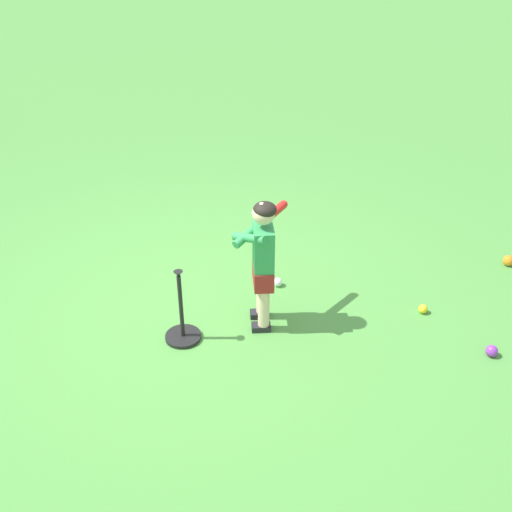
{
  "coord_description": "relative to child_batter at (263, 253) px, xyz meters",
  "views": [
    {
      "loc": [
        -0.22,
        -4.21,
        3.09
      ],
      "look_at": [
        0.55,
        -0.02,
        0.45
      ],
      "focal_mm": 43.66,
      "sensor_mm": 36.0,
      "label": 1
    }
  ],
  "objects": [
    {
      "name": "ground_plane",
      "position": [
        -0.55,
        0.3,
        -0.65
      ],
      "size": [
        40.0,
        40.0,
        0.0
      ],
      "primitive_type": "plane",
      "color": "#519942"
    },
    {
      "name": "child_batter",
      "position": [
        0.0,
        0.0,
        0.0
      ],
      "size": [
        0.5,
        0.54,
        1.08
      ],
      "color": "#232328",
      "rests_on": "ground"
    },
    {
      "name": "play_ball_behind_batter",
      "position": [
        1.61,
        -0.71,
        -0.6
      ],
      "size": [
        0.09,
        0.09,
        0.09
      ],
      "primitive_type": "sphere",
      "color": "purple",
      "rests_on": "ground"
    },
    {
      "name": "play_ball_by_bucket",
      "position": [
        1.32,
        -0.12,
        -0.61
      ],
      "size": [
        0.08,
        0.08,
        0.08
      ],
      "primitive_type": "sphere",
      "color": "yellow",
      "rests_on": "ground"
    },
    {
      "name": "play_ball_near_batter",
      "position": [
        0.23,
        0.48,
        -0.61
      ],
      "size": [
        0.08,
        0.08,
        0.08
      ],
      "primitive_type": "sphere",
      "color": "white",
      "rests_on": "ground"
    },
    {
      "name": "play_ball_far_right",
      "position": [
        2.38,
        0.43,
        -0.6
      ],
      "size": [
        0.1,
        0.1,
        0.1
      ],
      "primitive_type": "sphere",
      "color": "orange",
      "rests_on": "ground"
    },
    {
      "name": "batting_tee",
      "position": [
        -0.64,
        -0.09,
        -0.55
      ],
      "size": [
        0.28,
        0.28,
        0.62
      ],
      "color": "black",
      "rests_on": "ground"
    }
  ]
}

